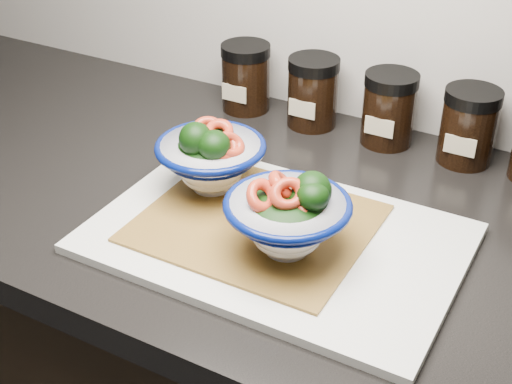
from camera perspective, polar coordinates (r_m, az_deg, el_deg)
The scene contains 9 objects.
countertop at distance 0.94m, azimuth 6.37°, elevation -3.36°, with size 3.50×0.60×0.04m, color black.
cutting_board at distance 0.89m, azimuth 1.61°, elevation -3.71°, with size 0.45×0.30×0.01m, color silver.
bamboo_mat at distance 0.90m, azimuth 0.00°, elevation -2.48°, with size 0.28×0.24×0.00m, color #AB7B33.
bowl_left at distance 0.94m, azimuth -3.62°, elevation 2.78°, with size 0.15×0.15×0.10m.
bowl_right at distance 0.82m, azimuth 2.67°, elevation -1.96°, with size 0.15×0.15×0.11m.
spice_jar_a at distance 1.20m, azimuth -0.82°, elevation 9.17°, with size 0.08×0.08×0.11m.
spice_jar_b at distance 1.15m, azimuth 4.56°, elevation 7.99°, with size 0.08×0.08×0.11m.
spice_jar_c at distance 1.11m, azimuth 10.59°, elevation 6.57°, with size 0.08×0.08×0.11m.
spice_jar_d at distance 1.08m, azimuth 16.64°, elevation 5.07°, with size 0.08×0.08×0.11m.
Camera 1 is at (0.28, 0.73, 1.42)m, focal length 50.00 mm.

